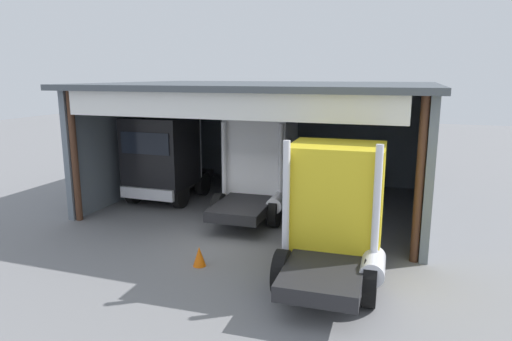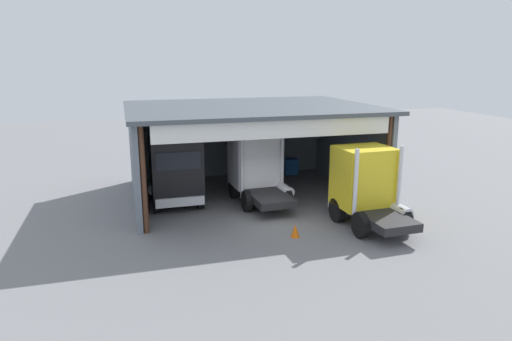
# 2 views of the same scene
# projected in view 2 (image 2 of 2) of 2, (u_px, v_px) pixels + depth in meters

# --- Properties ---
(ground_plane) EXTENTS (80.00, 80.00, 0.00)m
(ground_plane) POSITION_uv_depth(u_px,v_px,m) (275.00, 221.00, 21.12)
(ground_plane) COLOR slate
(ground_plane) RESTS_ON ground
(workshop_shed) EXTENTS (12.68, 9.72, 4.88)m
(workshop_shed) POSITION_uv_depth(u_px,v_px,m) (245.00, 131.00, 25.27)
(workshop_shed) COLOR slate
(workshop_shed) RESTS_ON ground
(truck_black_center_right_bay) EXTENTS (2.60, 4.34, 3.55)m
(truck_black_center_right_bay) POSITION_uv_depth(u_px,v_px,m) (175.00, 171.00, 22.73)
(truck_black_center_right_bay) COLOR black
(truck_black_center_right_bay) RESTS_ON ground
(truck_white_yard_outside) EXTENTS (2.68, 4.96, 3.62)m
(truck_white_yard_outside) POSITION_uv_depth(u_px,v_px,m) (257.00, 166.00, 23.81)
(truck_white_yard_outside) COLOR white
(truck_white_yard_outside) RESTS_ON ground
(truck_yellow_center_bay) EXTENTS (2.64, 4.37, 3.68)m
(truck_yellow_center_bay) POSITION_uv_depth(u_px,v_px,m) (367.00, 185.00, 20.32)
(truck_yellow_center_bay) COLOR yellow
(truck_yellow_center_bay) RESTS_ON ground
(oil_drum) EXTENTS (0.58, 0.58, 0.90)m
(oil_drum) POSITION_uv_depth(u_px,v_px,m) (267.00, 171.00, 28.64)
(oil_drum) COLOR #197233
(oil_drum) RESTS_ON ground
(tool_cart) EXTENTS (0.90, 0.60, 1.00)m
(tool_cart) POSITION_uv_depth(u_px,v_px,m) (290.00, 166.00, 29.55)
(tool_cart) COLOR #1E59A5
(tool_cart) RESTS_ON ground
(traffic_cone) EXTENTS (0.36, 0.36, 0.56)m
(traffic_cone) POSITION_uv_depth(u_px,v_px,m) (295.00, 231.00, 19.12)
(traffic_cone) COLOR orange
(traffic_cone) RESTS_ON ground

